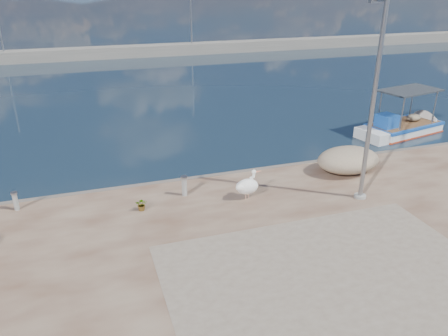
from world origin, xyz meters
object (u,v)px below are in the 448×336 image
at_px(boat_right, 403,129).
at_px(bollard_near, 184,185).
at_px(pelican, 248,186).
at_px(lamp_post, 371,112).

relative_size(boat_right, bollard_near, 8.07).
height_order(pelican, lamp_post, lamp_post).
height_order(boat_right, lamp_post, lamp_post).
height_order(lamp_post, bollard_near, lamp_post).
xyz_separation_m(pelican, bollard_near, (-2.16, 0.98, -0.09)).
bearing_deg(boat_right, lamp_post, -149.43).
bearing_deg(pelican, bollard_near, 137.55).
xyz_separation_m(boat_right, lamp_post, (-7.55, -6.87, 3.57)).
height_order(boat_right, pelican, boat_right).
bearing_deg(lamp_post, bollard_near, 160.48).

